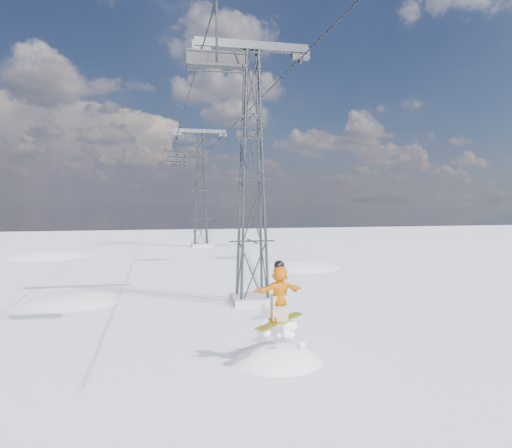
% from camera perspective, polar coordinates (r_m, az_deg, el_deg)
% --- Properties ---
extents(ground, '(120.00, 120.00, 0.00)m').
position_cam_1_polar(ground, '(12.99, 3.33, -17.59)').
color(ground, white).
rests_on(ground, ground).
extents(snow_terrain, '(39.00, 37.00, 22.00)m').
position_cam_1_polar(snow_terrain, '(35.90, -14.45, -20.32)').
color(snow_terrain, white).
rests_on(snow_terrain, ground).
extents(lift_tower_near, '(5.20, 1.80, 11.43)m').
position_cam_1_polar(lift_tower_near, '(20.15, -0.50, 5.56)').
color(lift_tower_near, '#999999').
rests_on(lift_tower_near, ground).
extents(lift_tower_far, '(5.20, 1.80, 11.43)m').
position_cam_1_polar(lift_tower_far, '(44.91, -6.95, 4.13)').
color(lift_tower_far, '#999999').
rests_on(lift_tower_far, ground).
extents(haul_cables, '(4.46, 51.00, 0.06)m').
position_cam_1_polar(haul_cables, '(32.10, -4.77, 14.28)').
color(haul_cables, black).
rests_on(haul_cables, ground).
extents(snowboarder_jump, '(4.40, 4.40, 6.84)m').
position_cam_1_polar(snowboarder_jump, '(14.28, 2.59, -22.78)').
color(snowboarder_jump, white).
rests_on(snowboarder_jump, ground).
extents(lift_chair_near, '(1.88, 0.54, 2.33)m').
position_cam_1_polar(lift_chair_near, '(15.33, -4.96, 19.75)').
color(lift_chair_near, black).
rests_on(lift_chair_near, ground).
extents(lift_chair_mid, '(1.86, 0.54, 2.31)m').
position_cam_1_polar(lift_chair_mid, '(32.01, -0.75, 10.96)').
color(lift_chair_mid, black).
rests_on(lift_chair_mid, ground).
extents(lift_chair_far, '(1.99, 0.57, 2.47)m').
position_cam_1_polar(lift_chair_far, '(45.85, -9.85, 8.35)').
color(lift_chair_far, black).
rests_on(lift_chair_far, ground).
extents(lift_chair_extra, '(2.22, 0.64, 2.76)m').
position_cam_1_polar(lift_chair_extra, '(48.33, -9.96, 7.79)').
color(lift_chair_extra, black).
rests_on(lift_chair_extra, ground).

